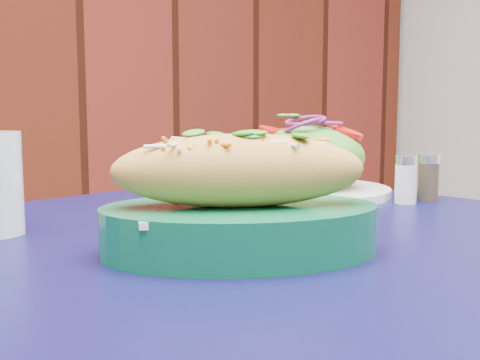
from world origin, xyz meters
TOP-DOWN VIEW (x-y plane):
  - cafe_table at (0.43, 1.16)m, footprint 0.95×0.95m
  - banh_mi_basket at (0.38, 1.13)m, footprint 0.30×0.25m
  - salad_plate at (0.65, 1.38)m, footprint 0.24×0.24m
  - salt_shaker at (0.72, 1.25)m, footprint 0.03×0.03m
  - pepper_shaker at (0.76, 1.25)m, footprint 0.03×0.03m

SIDE VIEW (x-z plane):
  - cafe_table at x=0.43m, z-range 0.29..1.04m
  - salt_shaker at x=0.72m, z-range 0.75..0.82m
  - pepper_shaker at x=0.76m, z-range 0.75..0.82m
  - banh_mi_basket at x=0.38m, z-range 0.74..0.85m
  - salad_plate at x=0.65m, z-range 0.74..0.86m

